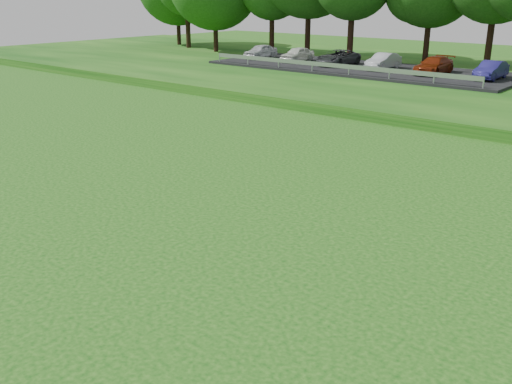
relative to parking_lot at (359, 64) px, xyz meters
The scene contains 1 object.
parking_lot is the anchor object (origin of this frame).
Camera 1 is at (-1.29, -6.74, 6.32)m, focal length 40.00 mm.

